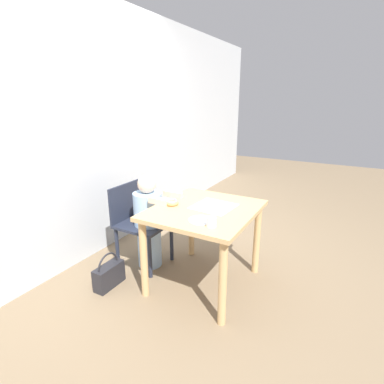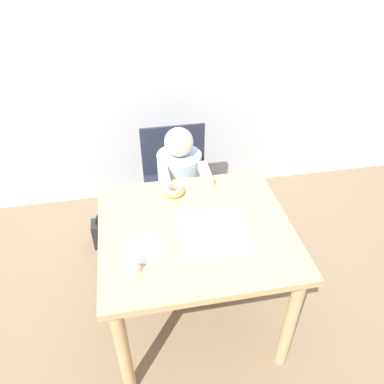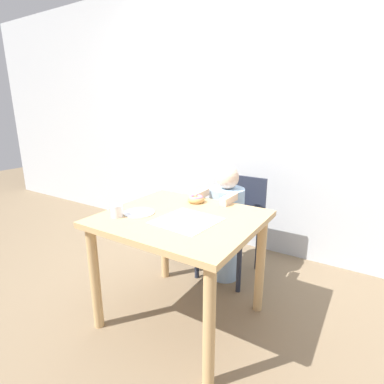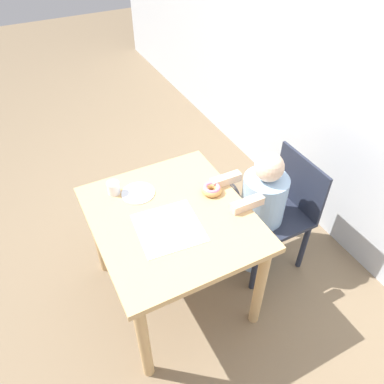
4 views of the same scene
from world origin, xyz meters
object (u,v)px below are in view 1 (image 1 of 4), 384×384
(child_figure, at_px, (149,222))
(cup, at_px, (211,222))
(chair, at_px, (139,222))
(handbag, at_px, (109,274))
(donut, at_px, (172,202))

(child_figure, bearing_deg, cup, -112.08)
(chair, bearing_deg, handbag, -177.40)
(cup, bearing_deg, child_figure, 67.92)
(donut, distance_m, cup, 0.55)
(handbag, bearing_deg, chair, 2.60)
(donut, bearing_deg, cup, -116.83)
(chair, relative_size, child_figure, 0.86)
(handbag, relative_size, cup, 4.35)
(handbag, height_order, cup, cup)
(child_figure, bearing_deg, chair, 90.00)
(chair, height_order, donut, chair)
(chair, relative_size, cup, 10.91)
(child_figure, bearing_deg, donut, -104.06)
(child_figure, relative_size, cup, 12.64)
(chair, bearing_deg, child_figure, -90.00)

